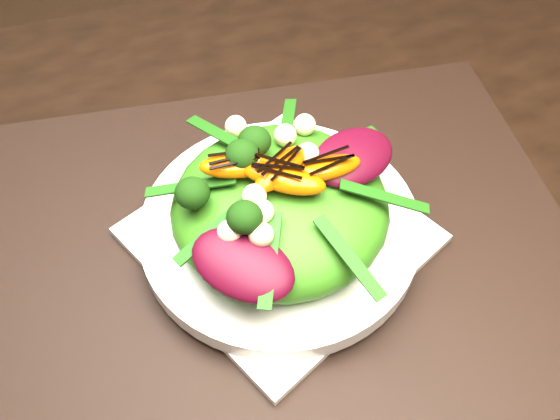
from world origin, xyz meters
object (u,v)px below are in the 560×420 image
object	(u,v)px
lettuce_mound	(280,206)
salad_bowl	(280,226)
placemat	(280,239)
orange_segment	(281,166)
plate_base	(280,235)
dining_table	(433,219)

from	to	relation	value
lettuce_mound	salad_bowl	bearing A→B (deg)	26.57
placemat	orange_segment	distance (m)	0.09
plate_base	orange_segment	world-z (taller)	orange_segment
dining_table	placemat	size ratio (longest dim) A/B	2.90
orange_segment	dining_table	bearing A→B (deg)	-9.01
dining_table	lettuce_mound	distance (m)	0.18
orange_segment	lettuce_mound	bearing A→B (deg)	-113.93
dining_table	placemat	distance (m)	0.16
salad_bowl	lettuce_mound	bearing A→B (deg)	-153.43
placemat	plate_base	size ratio (longest dim) A/B	2.44
salad_bowl	placemat	bearing A→B (deg)	-90.00
dining_table	orange_segment	world-z (taller)	dining_table
salad_bowl	orange_segment	xyz separation A→B (m)	(0.00, 0.01, 0.07)
lettuce_mound	orange_segment	bearing A→B (deg)	66.07
placemat	plate_base	bearing A→B (deg)	153.43
plate_base	dining_table	bearing A→B (deg)	-5.27
dining_table	plate_base	distance (m)	0.16
placemat	orange_segment	world-z (taller)	orange_segment
dining_table	orange_segment	size ratio (longest dim) A/B	26.70
lettuce_mound	orange_segment	distance (m)	0.04
placemat	salad_bowl	world-z (taller)	salad_bowl
dining_table	salad_bowl	world-z (taller)	dining_table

